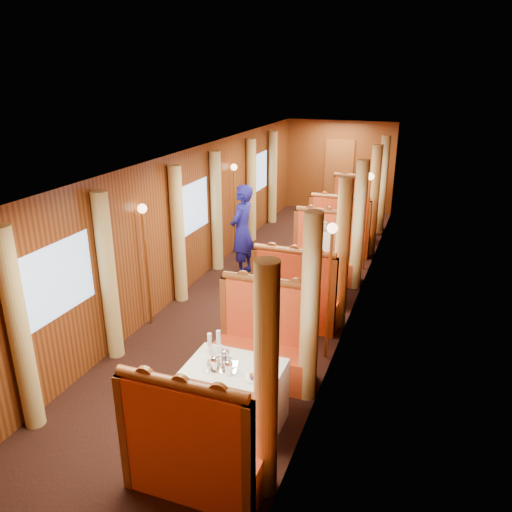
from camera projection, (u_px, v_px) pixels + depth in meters
The scene contains 48 objects.
floor at pixel (270, 293), 9.00m from camera, with size 3.00×12.00×0.01m, color black, non-canonical shape.
ceiling at pixel (272, 153), 8.12m from camera, with size 3.00×12.00×0.01m, color silver, non-canonical shape.
wall_far at pixel (339, 167), 13.84m from camera, with size 3.00×2.50×0.01m, color brown, non-canonical shape.
wall_left at pixel (193, 218), 9.04m from camera, with size 12.00×2.50×0.01m, color brown, non-canonical shape.
wall_right at pixel (359, 236), 8.08m from camera, with size 12.00×2.50×0.01m, color brown, non-canonical shape.
doorway_far at pixel (338, 176), 13.90m from camera, with size 0.80×0.04×2.00m, color brown.
table_near at pixel (235, 395), 5.54m from camera, with size 1.05×0.72×0.75m, color white.
banquette_near_fwd at pixel (193, 454), 4.63m from camera, with size 1.30×0.55×1.34m.
banquette_near_aft at pixel (265, 347), 6.42m from camera, with size 1.30×0.55×1.34m.
table_mid at pixel (312, 279), 8.62m from camera, with size 1.05×0.72×0.75m, color white.
banquette_mid_fwd at pixel (296, 300), 7.72m from camera, with size 1.30×0.55×1.34m.
banquette_mid_aft at pixel (325, 257), 9.50m from camera, with size 1.30×0.55×1.34m.
table_far at pixel (348, 224), 11.70m from camera, with size 1.05×0.72×0.75m, color white.
banquette_far_fwd at pixel (340, 235), 10.80m from camera, with size 1.30×0.55×1.34m.
banquette_far_aft at pixel (355, 211), 12.58m from camera, with size 1.30×0.55×1.34m.
tea_tray at pixel (222, 367), 5.39m from camera, with size 0.34×0.26×0.01m, color silver.
teapot_left at pixel (215, 365), 5.32m from camera, with size 0.17×0.12×0.13m, color silver, non-canonical shape.
teapot_right at pixel (229, 369), 5.26m from camera, with size 0.15×0.12×0.13m, color silver, non-canonical shape.
teapot_back at pixel (225, 358), 5.45m from camera, with size 0.16×0.12×0.13m, color silver, non-canonical shape.
fruit_plate at pixel (256, 377), 5.20m from camera, with size 0.23×0.23×0.05m.
cup_inboard at pixel (210, 346), 5.61m from camera, with size 0.08×0.08×0.26m.
cup_outboard at pixel (219, 343), 5.67m from camera, with size 0.08×0.08×0.26m.
rose_vase_mid at pixel (312, 249), 8.42m from camera, with size 0.06×0.06×0.36m.
rose_vase_far at pixel (350, 202), 11.48m from camera, with size 0.06×0.06×0.36m.
window_left_near at pixel (58, 280), 5.88m from camera, with size 1.20×0.90×0.01m, color #8DADD7, non-canonical shape.
curtain_left_near_a at pixel (19, 332), 5.26m from camera, with size 0.22×0.22×2.35m, color tan.
curtain_left_near_b at pixel (108, 278), 6.63m from camera, with size 0.22×0.22×2.35m, color tan.
window_right_near at pixel (302, 320), 4.93m from camera, with size 1.20×0.90×0.01m, color #8DADD7, non-canonical shape.
curtain_right_near_a at pixel (266, 385), 4.38m from camera, with size 0.22×0.22×2.35m, color tan.
curtain_right_near_b at pixel (310, 310), 5.75m from camera, with size 0.22×0.22×2.35m, color tan.
window_left_mid at pixel (193, 207), 8.96m from camera, with size 1.20×0.90×0.01m, color #8DADD7, non-canonical shape.
curtain_left_mid_a at pixel (178, 235), 8.34m from camera, with size 0.22×0.22×2.35m, color tan.
curtain_left_mid_b at pixel (216, 212), 9.71m from camera, with size 0.22×0.22×2.35m, color tan.
window_right_mid at pixel (359, 224), 8.01m from camera, with size 1.20×0.90×0.01m, color #8DADD7, non-canonical shape.
curtain_right_mid_a at pixel (342, 255), 7.46m from camera, with size 0.22×0.22×2.35m, color tan.
curtain_right_mid_b at pixel (359, 226), 8.83m from camera, with size 0.22×0.22×2.35m, color tan.
window_left_far at pixel (259, 172), 12.05m from camera, with size 1.20×0.90×0.01m, color #8DADD7, non-canonical shape.
curtain_left_far_a at pixel (251, 191), 11.42m from camera, with size 0.22×0.22×2.35m, color tan.
curtain_left_far_b at pixel (273, 178), 12.79m from camera, with size 0.22×0.22×2.35m, color tan.
window_right_far at pixel (384, 181), 11.09m from camera, with size 1.20×0.90×0.01m, color #8DADD7, non-canonical shape.
curtain_right_far_a at pixel (373, 201), 10.54m from camera, with size 0.22×0.22×2.35m, color tan.
curtain_right_far_b at pixel (382, 186), 11.91m from camera, with size 0.22×0.22×2.35m, color tan.
sconce_left_fore at pixel (145, 241), 7.42m from camera, with size 0.14×0.14×1.95m.
sconce_right_fore at pixel (330, 264), 6.52m from camera, with size 0.14×0.14×1.95m.
sconce_left_aft at pixel (234, 191), 10.50m from camera, with size 0.14×0.14×1.95m.
sconce_right_aft at pixel (369, 202), 9.60m from camera, with size 0.14×0.14×1.95m.
steward at pixel (242, 231), 9.52m from camera, with size 0.65×0.43×1.78m, color navy.
passenger at pixel (322, 246), 9.16m from camera, with size 0.40×0.44×0.76m.
Camera 1 is at (2.56, -7.79, 3.77)m, focal length 35.00 mm.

